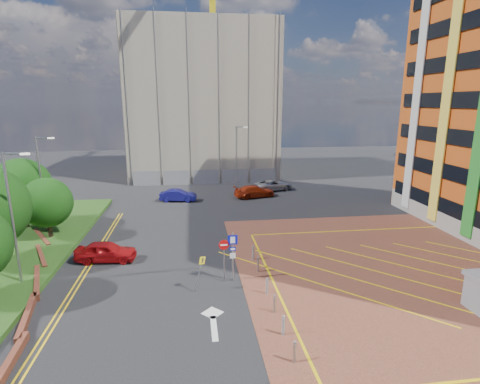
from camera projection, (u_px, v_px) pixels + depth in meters
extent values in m
plane|color=black|center=(226.00, 288.00, 22.72)|extent=(140.00, 140.00, 0.00)
cube|color=brown|center=(439.00, 275.00, 24.47)|extent=(26.00, 26.00, 0.02)
cube|color=brown|center=(7.00, 368.00, 15.66)|extent=(0.62, 4.61, 0.40)
cube|color=brown|center=(27.00, 316.00, 19.42)|extent=(1.25, 4.56, 0.40)
cube|color=brown|center=(37.00, 282.00, 23.15)|extent=(1.86, 4.43, 0.40)
cube|color=brown|center=(41.00, 257.00, 26.86)|extent=(2.29, 4.27, 0.40)
cube|color=brown|center=(42.00, 238.00, 30.54)|extent=(2.69, 4.06, 0.40)
cylinder|color=#3D2B1C|center=(50.00, 226.00, 30.39)|extent=(0.36, 0.36, 1.80)
sphere|color=#11330B|center=(47.00, 203.00, 29.92)|extent=(4.00, 4.00, 4.00)
cylinder|color=#3D2B1C|center=(26.00, 215.00, 32.86)|extent=(0.36, 0.36, 2.20)
sphere|color=#11330B|center=(22.00, 187.00, 32.28)|extent=(5.00, 5.00, 5.00)
cylinder|color=#9EA0A8|center=(12.00, 219.00, 22.08)|extent=(0.16, 0.16, 8.00)
cylinder|color=#9EA0A8|center=(14.00, 154.00, 21.24)|extent=(1.20, 0.10, 0.10)
cube|color=silver|center=(25.00, 154.00, 21.32)|extent=(0.50, 0.15, 0.12)
cylinder|color=#9EA0A8|center=(41.00, 184.00, 31.47)|extent=(0.16, 0.16, 8.00)
cylinder|color=#9EA0A8|center=(43.00, 138.00, 30.63)|extent=(1.20, 0.10, 0.10)
cube|color=silver|center=(51.00, 138.00, 30.72)|extent=(0.50, 0.15, 0.12)
cylinder|color=#9EA0A8|center=(237.00, 157.00, 49.28)|extent=(0.16, 0.16, 8.00)
cylinder|color=#9EA0A8|center=(241.00, 127.00, 48.44)|extent=(1.20, 0.10, 0.10)
cube|color=silver|center=(246.00, 127.00, 48.53)|extent=(0.50, 0.15, 0.12)
cylinder|color=#9EA0A8|center=(233.00, 257.00, 23.37)|extent=(0.10, 0.10, 3.20)
cube|color=#090FA7|center=(233.00, 240.00, 23.07)|extent=(0.60, 0.04, 0.60)
cube|color=white|center=(233.00, 240.00, 23.05)|extent=(0.30, 0.02, 0.42)
cube|color=#090FA7|center=(233.00, 249.00, 23.21)|extent=(0.40, 0.04, 0.25)
cube|color=white|center=(233.00, 249.00, 23.19)|extent=(0.28, 0.02, 0.14)
cube|color=white|center=(233.00, 256.00, 23.32)|extent=(0.35, 0.04, 0.35)
cylinder|color=#9EA0A8|center=(224.00, 261.00, 23.36)|extent=(0.08, 0.08, 2.70)
cylinder|color=red|center=(224.00, 245.00, 23.08)|extent=(0.64, 0.04, 0.64)
cube|color=white|center=(224.00, 245.00, 23.05)|extent=(0.44, 0.02, 0.10)
cylinder|color=#9EA0A8|center=(199.00, 275.00, 22.10)|extent=(0.70, 0.08, 2.13)
cube|color=yellow|center=(202.00, 260.00, 21.88)|extent=(0.42, 0.42, 0.56)
cylinder|color=#9EA0A8|center=(294.00, 353.00, 16.15)|extent=(0.14, 0.14, 0.90)
cylinder|color=black|center=(283.00, 326.00, 18.08)|extent=(0.14, 0.14, 0.90)
cylinder|color=#9EA0A8|center=(274.00, 305.00, 20.01)|extent=(0.14, 0.14, 0.90)
cylinder|color=black|center=(267.00, 287.00, 21.93)|extent=(0.14, 0.14, 0.90)
cylinder|color=#9EA0A8|center=(258.00, 265.00, 24.83)|extent=(0.14, 0.14, 0.90)
cylinder|color=black|center=(253.00, 254.00, 26.75)|extent=(0.14, 0.14, 0.90)
cube|color=#B7AC96|center=(202.00, 102.00, 58.71)|extent=(21.20, 19.20, 22.00)
cube|color=yellow|center=(213.00, 63.00, 59.48)|extent=(0.90, 0.90, 34.00)
cube|color=gray|center=(213.00, 177.00, 51.53)|extent=(21.60, 0.06, 2.00)
imported|color=#B20F12|center=(106.00, 251.00, 26.51)|extent=(4.32, 2.02, 1.43)
imported|color=navy|center=(178.00, 195.00, 42.59)|extent=(4.27, 1.99, 1.36)
imported|color=#A92A0E|center=(255.00, 191.00, 44.40)|extent=(5.25, 3.23, 1.42)
imported|color=#A2A2A9|center=(273.00, 185.00, 47.86)|extent=(5.40, 3.59, 1.38)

